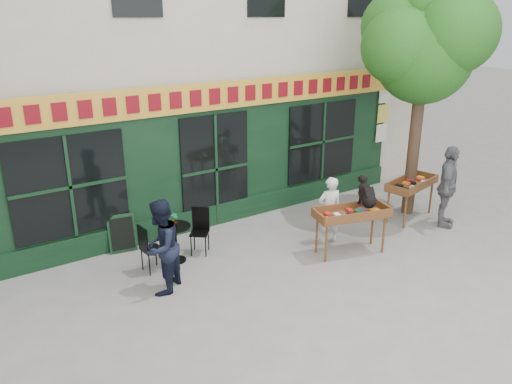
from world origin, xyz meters
TOP-DOWN VIEW (x-y plane):
  - ground at (0.00, 0.00)m, footprint 80.00×80.00m
  - building at (0.00, 5.97)m, footprint 14.00×7.26m
  - street_tree at (4.34, 0.36)m, footprint 3.05×2.90m
  - book_cart_center at (1.51, -0.51)m, footprint 1.61×1.00m
  - dog at (1.86, -0.56)m, footprint 0.49×0.67m
  - woman at (1.51, 0.14)m, footprint 0.61×0.48m
  - book_cart_right at (4.02, 0.03)m, footprint 1.60×0.92m
  - man_right at (4.32, -0.72)m, footprint 1.19×0.98m
  - bistro_table at (-1.60, 1.16)m, footprint 0.60×0.60m
  - bistro_chair_left at (-2.24, 1.05)m, footprint 0.39×0.39m
  - bistro_chair_right at (-0.99, 1.28)m, footprint 0.51×0.51m
  - potted_plant at (-1.60, 1.16)m, footprint 0.17×0.14m
  - man_left at (-2.30, 0.26)m, footprint 1.05×1.03m
  - chalkboard at (-2.32, 2.19)m, footprint 0.58×0.29m

SIDE VIEW (x-z plane):
  - ground at x=0.00m, z-range 0.00..0.00m
  - chalkboard at x=-2.32m, z-range 0.01..0.79m
  - bistro_table at x=-1.60m, z-range 0.16..0.92m
  - bistro_chair_left at x=-2.24m, z-range 0.08..1.03m
  - bistro_chair_right at x=-0.99m, z-range 0.08..1.03m
  - woman at x=1.51m, z-range 0.00..1.47m
  - book_cart_center at x=1.51m, z-range 0.33..1.32m
  - book_cart_right at x=4.02m, z-range 0.33..1.32m
  - man_left at x=-2.30m, z-range 0.00..1.71m
  - potted_plant at x=-1.60m, z-range 0.77..1.04m
  - man_right at x=4.32m, z-range 0.00..1.90m
  - dog at x=1.86m, z-range 0.99..1.59m
  - street_tree at x=4.34m, z-range 1.31..6.91m
  - building at x=0.00m, z-range -0.03..9.97m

